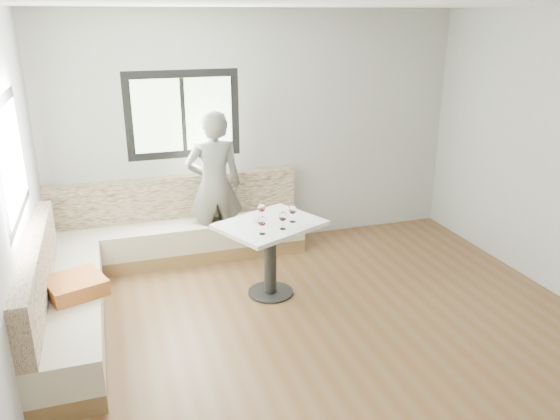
% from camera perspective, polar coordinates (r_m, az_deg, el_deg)
% --- Properties ---
extents(room, '(5.01, 5.01, 2.81)m').
position_cam_1_polar(room, '(4.38, 5.56, 2.21)').
color(room, brown).
rests_on(room, ground).
extents(banquette, '(2.90, 2.80, 0.95)m').
position_cam_1_polar(banquette, '(5.88, -14.77, -4.95)').
color(banquette, olive).
rests_on(banquette, ground).
extents(table, '(1.18, 1.07, 0.78)m').
position_cam_1_polar(table, '(5.47, -1.04, -3.25)').
color(table, black).
rests_on(table, ground).
extents(person, '(0.66, 0.45, 1.75)m').
position_cam_1_polar(person, '(6.29, -6.88, 2.53)').
color(person, '#606058').
rests_on(person, ground).
extents(olive_ramekin, '(0.09, 0.09, 0.04)m').
position_cam_1_polar(olive_ramekin, '(5.42, -2.49, -1.03)').
color(olive_ramekin, white).
rests_on(olive_ramekin, table).
extents(wine_glass_a, '(0.08, 0.08, 0.18)m').
position_cam_1_polar(wine_glass_a, '(5.07, -1.88, -1.23)').
color(wine_glass_a, white).
rests_on(wine_glass_a, table).
extents(wine_glass_b, '(0.08, 0.08, 0.18)m').
position_cam_1_polar(wine_glass_b, '(5.19, 0.30, -0.74)').
color(wine_glass_b, white).
rests_on(wine_glass_b, table).
extents(wine_glass_c, '(0.08, 0.08, 0.18)m').
position_cam_1_polar(wine_glass_c, '(5.37, 1.34, -0.00)').
color(wine_glass_c, white).
rests_on(wine_glass_c, table).
extents(wine_glass_d, '(0.08, 0.08, 0.18)m').
position_cam_1_polar(wine_glass_d, '(5.43, -1.94, 0.20)').
color(wine_glass_d, white).
rests_on(wine_glass_d, table).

